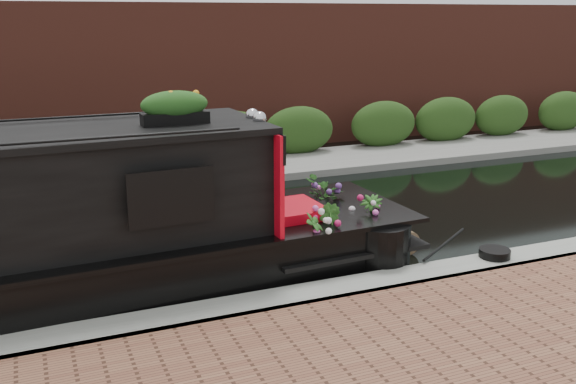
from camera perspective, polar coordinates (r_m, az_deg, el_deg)
name	(u,v)px	position (r m, az deg, el deg)	size (l,w,h in m)	color
ground	(192,238)	(11.11, -8.55, -4.07)	(80.00, 80.00, 0.00)	black
near_bank_coping	(257,320)	(8.19, -2.74, -11.28)	(40.00, 0.60, 0.50)	gray
far_bank_path	(146,181)	(15.06, -12.50, 0.94)	(40.00, 2.40, 0.34)	gray
far_hedge	(139,173)	(15.92, -13.09, 1.69)	(40.00, 1.10, 2.80)	#234115
far_brick_wall	(126,156)	(17.95, -14.24, 3.15)	(40.00, 1.00, 8.00)	maroon
rope_fender	(403,240)	(10.48, 10.22, -4.24)	(0.39, 0.39, 0.37)	olive
coiled_mooring_rope	(495,253)	(9.92, 17.89, -5.19)	(0.45, 0.45, 0.12)	black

